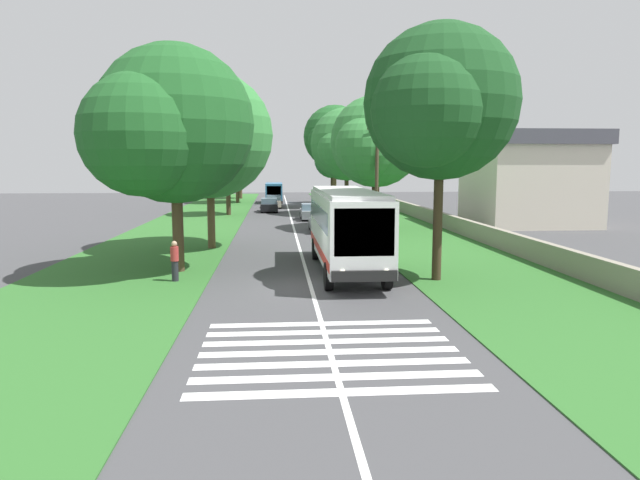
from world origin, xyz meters
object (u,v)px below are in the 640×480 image
Objects in this scene: trailing_minibus_0 at (274,191)px; roadside_tree_right_4 at (332,161)px; roadside_tree_right_2 at (373,144)px; roadside_tree_right_3 at (436,107)px; roadside_tree_left_3 at (226,156)px; pedestrian at (175,261)px; roadside_tree_right_0 at (333,138)px; roadside_tree_left_4 at (169,129)px; coach_bus at (346,225)px; roadside_tree_left_1 at (235,157)px; trailing_car_0 at (322,222)px; roadside_tree_left_2 at (239,155)px; trailing_car_2 at (269,205)px; trailing_car_3 at (274,202)px; roadside_building at (528,178)px; trailing_car_1 at (311,212)px; roadside_tree_left_0 at (206,138)px; roadside_tree_right_1 at (345,146)px; utility_pole at (377,176)px.

roadside_tree_right_4 reaches higher than trailing_minibus_0.
roadside_tree_right_3 reaches higher than roadside_tree_right_2.
pedestrian is (-32.18, -0.50, -4.76)m from roadside_tree_left_3.
pedestrian is (-41.88, 10.82, -6.95)m from roadside_tree_right_0.
coach_bus is at bearing -92.72° from roadside_tree_left_4.
trailing_minibus_0 is at bearing -93.23° from roadside_tree_left_1.
trailing_car_0 is at bearing -150.52° from roadside_tree_left_3.
roadside_tree_right_0 is 42.34m from roadside_tree_right_3.
roadside_tree_left_2 is (41.64, 8.58, 5.62)m from trailing_car_0.
trailing_car_2 is 36.21m from pedestrian.
roadside_building is at bearing -134.66° from trailing_car_3.
roadside_tree_right_4 is (-1.18, -7.30, 3.80)m from trailing_minibus_0.
trailing_car_2 is 0.72× the size of trailing_minibus_0.
trailing_car_1 is 19.65m from roadside_tree_left_0.
roadside_tree_right_4 reaches higher than pedestrian.
trailing_car_1 is 0.72× the size of trailing_minibus_0.
roadside_tree_left_4 is 5.97m from pedestrian.
trailing_minibus_0 reaches higher than pedestrian.
coach_bus is at bearing 179.26° from trailing_car_0.
roadside_tree_right_4 is (31.10, -3.71, 4.68)m from trailing_car_0.
roadside_tree_left_0 reaches higher than roadside_tree_left_3.
roadside_tree_left_3 is at bearing 91.25° from roadside_tree_right_1.
utility_pole is at bearing -63.26° from roadside_tree_left_0.
utility_pole is (-2.64, -3.55, 3.44)m from trailing_car_0.
roadside_tree_right_2 is 19.66m from roadside_tree_right_3.
roadside_tree_right_3 is at bearing -124.24° from coach_bus.
pedestrian is at bearing -179.10° from roadside_tree_left_3.
roadside_tree_right_3 reaches higher than roadside_tree_left_0.
roadside_tree_right_0 is 1.49× the size of roadside_tree_right_4.
roadside_tree_right_2 is 29.79m from roadside_tree_right_4.
roadside_tree_right_2 is at bearing -35.36° from roadside_tree_left_4.
roadside_tree_left_3 is at bearing 0.90° from pedestrian.
utility_pole is (15.66, -0.37, -3.08)m from roadside_tree_right_3.
trailing_minibus_0 is at bearing 39.57° from roadside_tree_right_0.
trailing_car_2 is 0.43× the size of roadside_tree_left_4.
trailing_car_0 is 0.48× the size of roadside_tree_left_2.
roadside_tree_right_2 is 23.05m from pedestrian.
roadside_tree_right_1 is 1.34× the size of roadside_tree_right_4.
utility_pole reaches higher than trailing_minibus_0.
roadside_tree_left_1 reaches higher than roadside_tree_left_3.
utility_pole is (-33.74, 0.16, -1.25)m from roadside_tree_right_4.
trailing_car_0 is 0.46× the size of roadside_tree_left_1.
roadside_tree_left_0 reaches higher than trailing_minibus_0.
roadside_tree_right_1 is at bearing 50.79° from roadside_building.
coach_bus is 1.19× the size of roadside_building.
roadside_tree_left_4 is (-48.18, -0.36, 0.53)m from roadside_tree_left_1.
trailing_car_0 is 1.00× the size of trailing_car_1.
roadside_tree_left_0 is 22.47m from roadside_tree_left_3.
trailing_car_1 is at bearing -165.59° from roadside_tree_left_2.
coach_bus is 25.37m from trailing_car_1.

